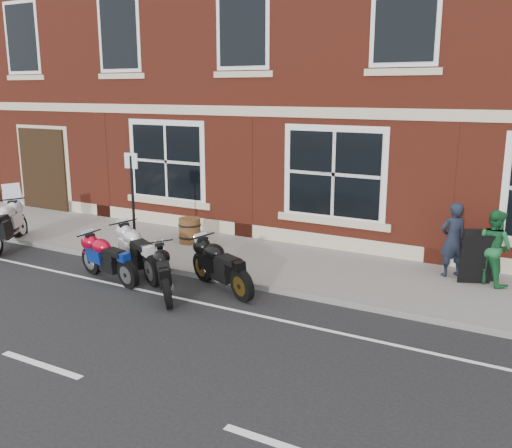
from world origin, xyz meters
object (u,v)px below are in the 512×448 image
object	(u,v)px
moto_sport_red	(109,257)
moto_sport_black	(222,264)
pedestrian_right	(494,247)
a_board_sign	(478,257)
barrel_planter	(190,231)
moto_sport_silver	(139,249)
parking_sign	(133,199)
moto_naked_black	(166,270)
pedestrian_left	(453,240)
moto_touring_silver	(9,223)

from	to	relation	value
moto_sport_red	moto_sport_black	distance (m)	2.48
pedestrian_right	a_board_sign	distance (m)	0.36
barrel_planter	moto_sport_silver	bearing A→B (deg)	-81.10
pedestrian_right	a_board_sign	world-z (taller)	pedestrian_right
moto_sport_red	parking_sign	size ratio (longest dim) A/B	0.80
moto_naked_black	parking_sign	bearing A→B (deg)	104.50
moto_sport_red	moto_sport_black	xyz separation A→B (m)	(2.39, 0.66, 0.03)
moto_naked_black	pedestrian_right	xyz separation A→B (m)	(5.49, 3.44, 0.38)
moto_naked_black	pedestrian_left	size ratio (longest dim) A/B	0.98
moto_sport_silver	a_board_sign	size ratio (longest dim) A/B	1.90
a_board_sign	pedestrian_right	bearing A→B (deg)	-13.79
moto_sport_red	moto_sport_black	bearing A→B (deg)	-60.70
moto_sport_red	barrel_planter	world-z (taller)	moto_sport_red
moto_sport_silver	pedestrian_right	bearing A→B (deg)	-38.86
moto_sport_silver	moto_naked_black	bearing A→B (deg)	-89.29
moto_touring_silver	a_board_sign	world-z (taller)	moto_touring_silver
moto_touring_silver	moto_naked_black	xyz separation A→B (m)	(5.67, -0.81, -0.12)
pedestrian_left	barrel_planter	size ratio (longest dim) A/B	2.46
pedestrian_left	pedestrian_right	size ratio (longest dim) A/B	1.03
barrel_planter	parking_sign	size ratio (longest dim) A/B	0.26
moto_touring_silver	pedestrian_left	size ratio (longest dim) A/B	1.33
moto_naked_black	moto_sport_black	bearing A→B (deg)	2.72
moto_sport_red	moto_sport_silver	bearing A→B (deg)	-14.82
pedestrian_right	parking_sign	bearing A→B (deg)	48.81
moto_sport_red	pedestrian_right	bearing A→B (deg)	-50.97
pedestrian_left	a_board_sign	size ratio (longest dim) A/B	1.48
moto_touring_silver	pedestrian_right	world-z (taller)	pedestrian_right
moto_sport_red	parking_sign	distance (m)	1.60
moto_touring_silver	a_board_sign	bearing A→B (deg)	-17.27
moto_sport_red	parking_sign	world-z (taller)	parking_sign
moto_touring_silver	pedestrian_right	bearing A→B (deg)	-17.36
moto_naked_black	pedestrian_left	bearing A→B (deg)	-4.16
moto_sport_red	a_board_sign	bearing A→B (deg)	-50.40
moto_sport_red	pedestrian_left	size ratio (longest dim) A/B	1.24
moto_naked_black	parking_sign	world-z (taller)	parking_sign
parking_sign	moto_sport_black	bearing A→B (deg)	-14.69
moto_naked_black	moto_touring_silver	bearing A→B (deg)	130.31
moto_sport_red	pedestrian_left	world-z (taller)	pedestrian_left
a_board_sign	barrel_planter	xyz separation A→B (m)	(-6.87, -0.35, -0.21)
moto_sport_silver	pedestrian_left	bearing A→B (deg)	-35.19
moto_sport_black	barrel_planter	size ratio (longest dim) A/B	3.05
moto_sport_black	pedestrian_left	distance (m)	4.80
moto_sport_silver	pedestrian_left	xyz separation A→B (m)	(5.95, 2.87, 0.33)
moto_sport_black	moto_sport_silver	bearing A→B (deg)	117.04
a_board_sign	moto_naked_black	bearing A→B (deg)	-170.03
moto_touring_silver	a_board_sign	size ratio (longest dim) A/B	1.97
moto_sport_silver	moto_naked_black	size ratio (longest dim) A/B	1.30
moto_touring_silver	moto_sport_red	xyz separation A→B (m)	(4.06, -0.71, -0.12)
moto_touring_silver	moto_sport_red	world-z (taller)	moto_touring_silver
moto_sport_black	moto_naked_black	distance (m)	1.10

